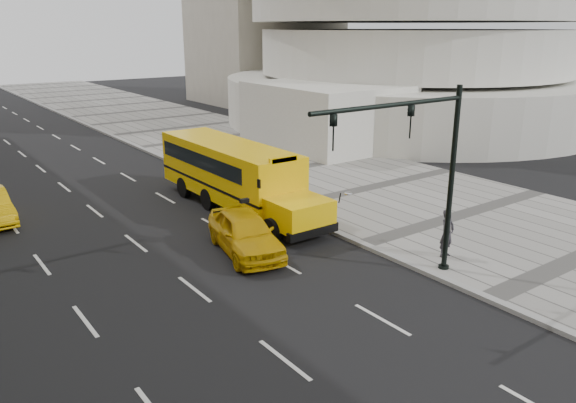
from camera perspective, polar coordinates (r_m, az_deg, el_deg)
ground at (r=23.23m, az=-12.92°, el=-3.62°), size 140.00×140.00×0.00m
sidewalk_museum at (r=29.68m, az=8.73°, el=1.39°), size 12.00×140.00×0.15m
curb_museum at (r=25.96m, az=-0.75°, el=-0.75°), size 0.30×140.00×0.15m
school_bus at (r=26.16m, az=-5.74°, el=3.16°), size 2.96×11.56×3.19m
taxi_near at (r=21.01m, az=-4.38°, el=-3.17°), size 2.83×4.94×1.58m
pedestrian at (r=20.98m, az=15.85°, el=-3.13°), size 0.67×0.47×1.76m
traffic_signal at (r=18.00m, az=13.70°, el=3.86°), size 6.18×0.36×6.40m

